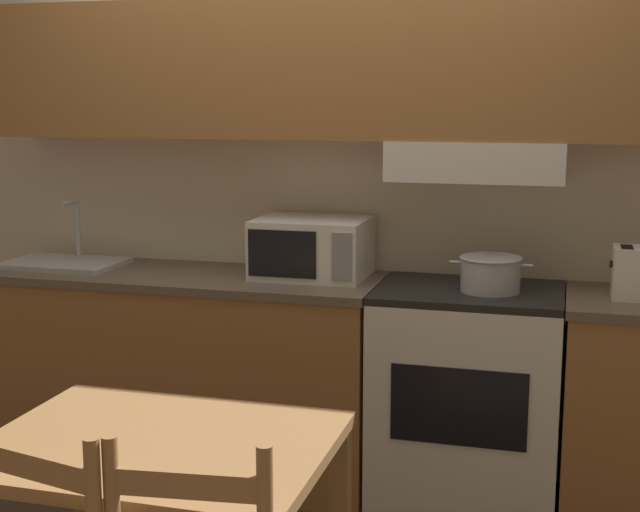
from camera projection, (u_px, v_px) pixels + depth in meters
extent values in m
plane|color=#3D2D23|center=(341.00, 457.00, 4.16)|extent=(16.00, 16.00, 0.00)
cube|color=silver|center=(343.00, 185.00, 3.96)|extent=(5.51, 0.05, 2.55)
cube|color=#A36B38|center=(333.00, 69.00, 3.70)|extent=(3.11, 0.32, 0.58)
cube|color=white|center=(477.00, 161.00, 3.60)|extent=(0.70, 0.34, 0.16)
cube|color=#A36B38|center=(181.00, 375.00, 3.99)|extent=(1.77, 0.57, 0.86)
cube|color=brown|center=(178.00, 276.00, 3.91)|extent=(1.79, 0.59, 0.04)
cube|color=#A36B38|center=(638.00, 416.00, 3.48)|extent=(0.56, 0.57, 0.86)
cube|color=white|center=(466.00, 399.00, 3.65)|extent=(0.74, 0.57, 0.87)
cube|color=black|center=(469.00, 292.00, 3.58)|extent=(0.74, 0.57, 0.03)
cube|color=black|center=(458.00, 407.00, 3.37)|extent=(0.52, 0.01, 0.30)
cylinder|color=black|center=(424.00, 293.00, 3.51)|extent=(0.10, 0.10, 0.01)
cylinder|color=black|center=(510.00, 298.00, 3.42)|extent=(0.10, 0.10, 0.01)
cylinder|color=black|center=(432.00, 282.00, 3.73)|extent=(0.10, 0.10, 0.01)
cylinder|color=black|center=(514.00, 286.00, 3.64)|extent=(0.10, 0.10, 0.01)
cylinder|color=#B7BABF|center=(490.00, 274.00, 3.51)|extent=(0.23, 0.23, 0.14)
torus|color=#B7BABF|center=(491.00, 258.00, 3.50)|extent=(0.25, 0.25, 0.01)
cylinder|color=#B7BABF|center=(456.00, 262.00, 3.54)|extent=(0.05, 0.01, 0.01)
cylinder|color=#B7BABF|center=(526.00, 266.00, 3.47)|extent=(0.05, 0.01, 0.01)
cube|color=white|center=(312.00, 247.00, 3.81)|extent=(0.47, 0.38, 0.25)
cube|color=black|center=(282.00, 254.00, 3.64)|extent=(0.29, 0.01, 0.20)
cube|color=gray|center=(342.00, 257.00, 3.58)|extent=(0.08, 0.01, 0.20)
cube|color=black|center=(611.00, 264.00, 3.40)|extent=(0.01, 0.02, 0.02)
cube|color=black|center=(627.00, 248.00, 3.38)|extent=(0.04, 0.12, 0.01)
cube|color=#B7BABF|center=(64.00, 263.00, 4.06)|extent=(0.52, 0.35, 0.02)
cube|color=#4C4F54|center=(62.00, 263.00, 4.04)|extent=(0.44, 0.26, 0.01)
cylinder|color=#B7BABF|center=(78.00, 229.00, 4.16)|extent=(0.02, 0.02, 0.26)
cylinder|color=#B7BABF|center=(70.00, 203.00, 4.08)|extent=(0.02, 0.12, 0.02)
cube|color=#9E7042|center=(158.00, 446.00, 2.38)|extent=(0.92, 0.72, 0.04)
cube|color=#9E7042|center=(86.00, 507.00, 2.86)|extent=(0.06, 0.06, 0.72)
cube|color=#9E7042|center=(34.00, 467.00, 2.02)|extent=(0.34, 0.10, 0.06)
cube|color=#9E7042|center=(187.00, 485.00, 1.92)|extent=(0.34, 0.06, 0.06)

